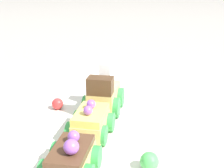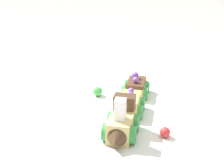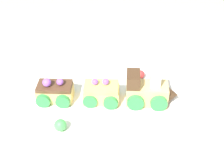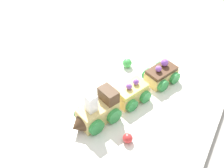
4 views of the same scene
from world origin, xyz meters
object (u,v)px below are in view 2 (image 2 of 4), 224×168
object	(u,v)px
cake_car_lemon	(130,105)
gumball_green	(98,91)
cake_train_locomotive	(121,124)
cake_car_chocolate	(136,87)
gumball_red	(165,132)

from	to	relation	value
cake_car_lemon	gumball_green	xyz separation A→B (m)	(-0.10, -0.06, -0.01)
cake_train_locomotive	cake_car_chocolate	world-z (taller)	cake_train_locomotive
cake_car_lemon	gumball_red	bearing A→B (deg)	44.70
cake_car_lemon	cake_car_chocolate	world-z (taller)	cake_car_chocolate
cake_car_lemon	gumball_red	size ratio (longest dim) A/B	4.30
cake_car_chocolate	gumball_green	size ratio (longest dim) A/B	3.70
cake_car_lemon	gumball_red	distance (m)	0.12
gumball_green	cake_train_locomotive	bearing A→B (deg)	5.56
cake_car_lemon	cake_train_locomotive	bearing A→B (deg)	-0.04
cake_train_locomotive	gumball_green	size ratio (longest dim) A/B	4.90
cake_train_locomotive	cake_car_chocolate	xyz separation A→B (m)	(-0.19, 0.08, -0.01)
gumball_red	cake_train_locomotive	bearing A→B (deg)	-102.44
cake_car_lemon	cake_car_chocolate	bearing A→B (deg)	-179.85
cake_car_lemon	gumball_red	world-z (taller)	cake_car_lemon
cake_car_lemon	gumball_green	bearing A→B (deg)	-127.79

